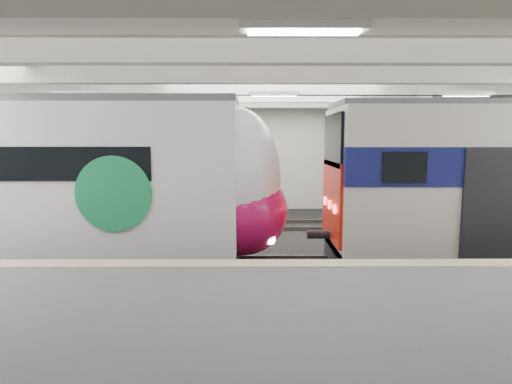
{
  "coord_description": "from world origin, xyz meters",
  "views": [
    {
      "loc": [
        -0.62,
        -11.5,
        3.59
      ],
      "look_at": [
        -0.56,
        1.0,
        2.0
      ],
      "focal_mm": 30.0,
      "sensor_mm": 36.0,
      "label": 1
    }
  ],
  "objects": [
    {
      "name": "far_train",
      "position": [
        -8.0,
        5.5,
        2.38
      ],
      "size": [
        14.56,
        3.31,
        4.61
      ],
      "rotation": [
        0.0,
        0.0,
        0.02
      ],
      "color": "white",
      "rests_on": "ground"
    },
    {
      "name": "modern_emu",
      "position": [
        -6.32,
        -0.0,
        2.28
      ],
      "size": [
        14.47,
        2.99,
        4.64
      ],
      "color": "white",
      "rests_on": "ground"
    },
    {
      "name": "station_hall",
      "position": [
        0.0,
        -1.74,
        3.24
      ],
      "size": [
        36.0,
        24.0,
        5.75
      ],
      "color": "black",
      "rests_on": "ground"
    }
  ]
}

